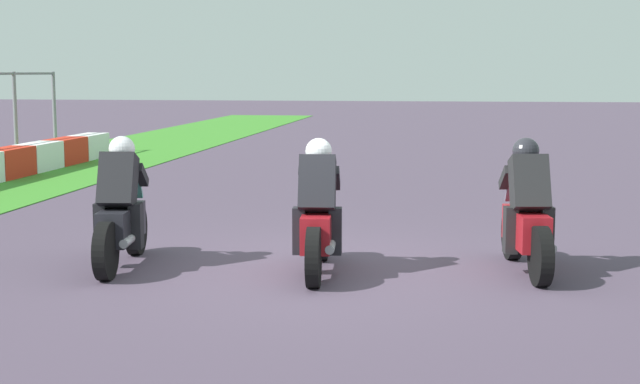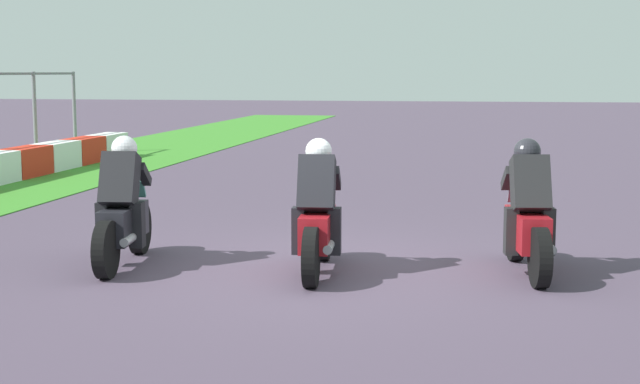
% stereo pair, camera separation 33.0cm
% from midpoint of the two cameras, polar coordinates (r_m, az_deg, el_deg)
% --- Properties ---
extents(ground_plane, '(120.00, 120.00, 0.00)m').
position_cam_midpoint_polar(ground_plane, '(10.53, -0.76, -4.81)').
color(ground_plane, '#4C3E51').
extents(rider_lane_a, '(2.04, 0.60, 1.51)m').
position_cam_midpoint_polar(rider_lane_a, '(10.48, 11.87, -1.56)').
color(rider_lane_a, black).
rests_on(rider_lane_a, ground_plane).
extents(rider_lane_b, '(2.04, 0.55, 1.51)m').
position_cam_midpoint_polar(rider_lane_b, '(10.21, -1.05, -1.64)').
color(rider_lane_b, black).
rests_on(rider_lane_b, ground_plane).
extents(rider_lane_c, '(2.04, 0.57, 1.51)m').
position_cam_midpoint_polar(rider_lane_c, '(10.82, -13.14, -1.31)').
color(rider_lane_c, black).
rests_on(rider_lane_c, ground_plane).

